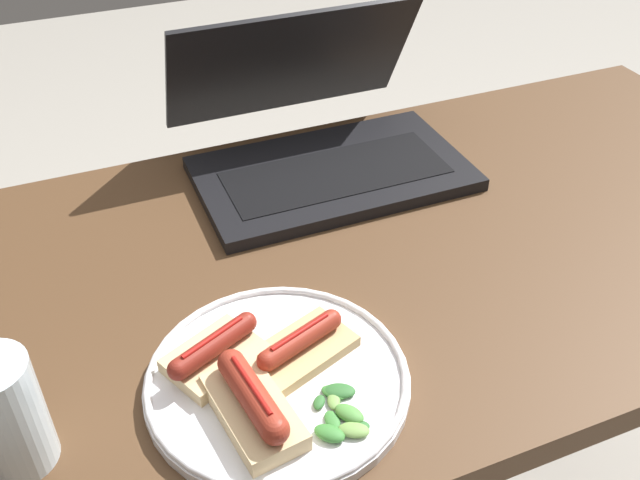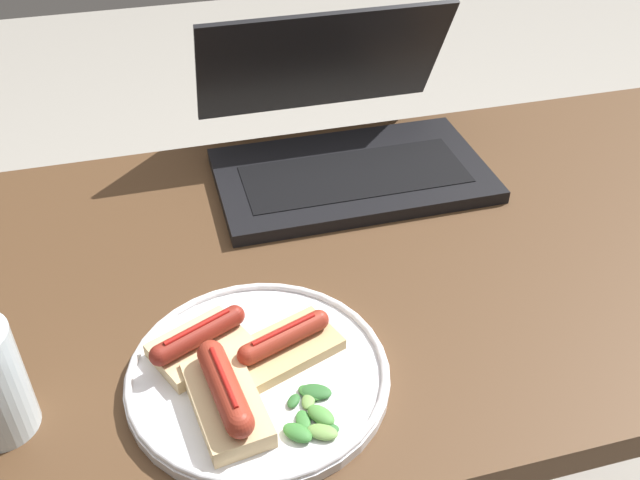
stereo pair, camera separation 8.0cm
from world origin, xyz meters
The scene contains 8 objects.
desk centered at (0.00, 0.00, 0.61)m, with size 1.28×0.64×0.70m.
laptop centered at (-0.01, 0.21, 0.74)m, with size 0.38×0.32×0.20m.
plate centered at (-0.21, -0.16, 0.71)m, with size 0.26×0.26×0.02m.
sausage_toast_left centered at (-0.26, -0.12, 0.73)m, with size 0.11×0.10×0.04m.
sausage_toast_middle centered at (-0.18, -0.14, 0.73)m, with size 0.13×0.10×0.04m.
sausage_toast_right centered at (-0.25, -0.20, 0.73)m, with size 0.07×0.12×0.05m.
salad_pile centered at (-0.17, -0.23, 0.72)m, with size 0.06×0.08×0.01m.
drinking_glass centered at (-0.45, -0.15, 0.76)m, with size 0.07×0.07×0.12m.
Camera 1 is at (-0.35, -0.62, 1.25)m, focal length 40.00 mm.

